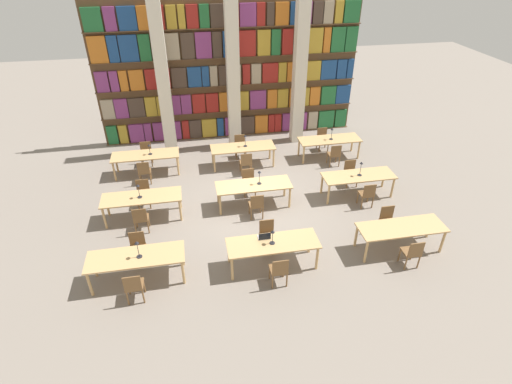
{
  "coord_description": "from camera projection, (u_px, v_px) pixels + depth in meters",
  "views": [
    {
      "loc": [
        -1.87,
        -10.4,
        7.37
      ],
      "look_at": [
        0.0,
        -0.27,
        0.7
      ],
      "focal_mm": 28.0,
      "sensor_mm": 36.0,
      "label": 1
    }
  ],
  "objects": [
    {
      "name": "chair_2",
      "position": [
        279.0,
        270.0,
        9.72
      ],
      "size": [
        0.42,
        0.4,
        0.89
      ],
      "color": "brown",
      "rests_on": "ground_plane"
    },
    {
      "name": "chair_0",
      "position": [
        134.0,
        286.0,
        9.29
      ],
      "size": [
        0.42,
        0.4,
        0.89
      ],
      "color": "brown",
      "rests_on": "ground_plane"
    },
    {
      "name": "desk_lamp_7",
      "position": [
        332.0,
        132.0,
        15.07
      ],
      "size": [
        0.14,
        0.14,
        0.46
      ],
      "color": "#232328",
      "rests_on": "reading_table_8"
    },
    {
      "name": "laptop",
      "position": [
        264.0,
        237.0,
        10.27
      ],
      "size": [
        0.32,
        0.22,
        0.21
      ],
      "rotation": [
        0.0,
        0.0,
        3.14
      ],
      "color": "silver",
      "rests_on": "reading_table_1"
    },
    {
      "name": "reading_table_4",
      "position": [
        254.0,
        187.0,
        12.53
      ],
      "size": [
        2.36,
        0.83,
        0.77
      ],
      "color": "tan",
      "rests_on": "ground_plane"
    },
    {
      "name": "reading_table_1",
      "position": [
        273.0,
        245.0,
        10.18
      ],
      "size": [
        2.36,
        0.83,
        0.77
      ],
      "color": "tan",
      "rests_on": "ground_plane"
    },
    {
      "name": "chair_8",
      "position": [
        256.0,
        205.0,
        12.07
      ],
      "size": [
        0.42,
        0.4,
        0.89
      ],
      "color": "brown",
      "rests_on": "ground_plane"
    },
    {
      "name": "reading_table_7",
      "position": [
        243.0,
        149.0,
        14.75
      ],
      "size": [
        2.36,
        0.83,
        0.77
      ],
      "color": "tan",
      "rests_on": "ground_plane"
    },
    {
      "name": "desk_lamp_2",
      "position": [
        138.0,
        189.0,
        11.71
      ],
      "size": [
        0.14,
        0.14,
        0.46
      ],
      "color": "#232328",
      "rests_on": "reading_table_3"
    },
    {
      "name": "chair_9",
      "position": [
        249.0,
        181.0,
        13.22
      ],
      "size": [
        0.42,
        0.4,
        0.89
      ],
      "rotation": [
        0.0,
        0.0,
        3.14
      ],
      "color": "brown",
      "rests_on": "ground_plane"
    },
    {
      "name": "desk_lamp_6",
      "position": [
        245.0,
        139.0,
        14.58
      ],
      "size": [
        0.14,
        0.14,
        0.46
      ],
      "color": "#232328",
      "rests_on": "reading_table_7"
    },
    {
      "name": "chair_14",
      "position": [
        246.0,
        163.0,
        14.29
      ],
      "size": [
        0.42,
        0.4,
        0.89
      ],
      "color": "brown",
      "rests_on": "ground_plane"
    },
    {
      "name": "chair_17",
      "position": [
        322.0,
        138.0,
        15.99
      ],
      "size": [
        0.42,
        0.4,
        0.89
      ],
      "rotation": [
        0.0,
        0.0,
        3.14
      ],
      "color": "brown",
      "rests_on": "ground_plane"
    },
    {
      "name": "pillar_left",
      "position": [
        162.0,
        76.0,
        14.58
      ],
      "size": [
        0.47,
        0.47,
        6.0
      ],
      "color": "silver",
      "rests_on": "ground_plane"
    },
    {
      "name": "reading_table_2",
      "position": [
        401.0,
        229.0,
        10.73
      ],
      "size": [
        2.36,
        0.83,
        0.77
      ],
      "color": "tan",
      "rests_on": "ground_plane"
    },
    {
      "name": "pillar_center",
      "position": [
        233.0,
        72.0,
        14.97
      ],
      "size": [
        0.47,
        0.47,
        6.0
      ],
      "color": "silver",
      "rests_on": "ground_plane"
    },
    {
      "name": "reading_table_0",
      "position": [
        136.0,
        259.0,
        9.75
      ],
      "size": [
        2.36,
        0.83,
        0.77
      ],
      "color": "tan",
      "rests_on": "ground_plane"
    },
    {
      "name": "chair_5",
      "position": [
        388.0,
        220.0,
        11.42
      ],
      "size": [
        0.42,
        0.4,
        0.89
      ],
      "rotation": [
        0.0,
        0.0,
        3.14
      ],
      "color": "brown",
      "rests_on": "ground_plane"
    },
    {
      "name": "desk_lamp_5",
      "position": [
        149.0,
        147.0,
        14.06
      ],
      "size": [
        0.14,
        0.14,
        0.4
      ],
      "color": "#232328",
      "rests_on": "reading_table_6"
    },
    {
      "name": "reading_table_3",
      "position": [
        142.0,
        199.0,
        11.95
      ],
      "size": [
        2.36,
        0.83,
        0.77
      ],
      "color": "tan",
      "rests_on": "ground_plane"
    },
    {
      "name": "chair_7",
      "position": [
        143.0,
        192.0,
        12.64
      ],
      "size": [
        0.42,
        0.4,
        0.89
      ],
      "rotation": [
        0.0,
        0.0,
        3.14
      ],
      "color": "brown",
      "rests_on": "ground_plane"
    },
    {
      "name": "chair_13",
      "position": [
        146.0,
        153.0,
        14.92
      ],
      "size": [
        0.42,
        0.4,
        0.89
      ],
      "rotation": [
        0.0,
        0.0,
        3.14
      ],
      "color": "brown",
      "rests_on": "ground_plane"
    },
    {
      "name": "chair_16",
      "position": [
        334.0,
        154.0,
        14.84
      ],
      "size": [
        0.42,
        0.4,
        0.89
      ],
      "color": "brown",
      "rests_on": "ground_plane"
    },
    {
      "name": "desk_lamp_3",
      "position": [
        259.0,
        175.0,
        12.36
      ],
      "size": [
        0.14,
        0.14,
        0.47
      ],
      "color": "#232328",
      "rests_on": "reading_table_4"
    },
    {
      "name": "reading_table_8",
      "position": [
        329.0,
        141.0,
        15.3
      ],
      "size": [
        2.36,
        0.83,
        0.77
      ],
      "color": "tan",
      "rests_on": "ground_plane"
    },
    {
      "name": "reading_table_5",
      "position": [
        358.0,
        177.0,
        13.02
      ],
      "size": [
        2.36,
        0.83,
        0.77
      ],
      "color": "tan",
      "rests_on": "ground_plane"
    },
    {
      "name": "chair_10",
      "position": [
        367.0,
        194.0,
        12.57
      ],
      "size": [
        0.42,
        0.4,
        0.89
      ],
      "color": "brown",
      "rests_on": "ground_plane"
    },
    {
      "name": "pillar_right",
      "position": [
        300.0,
        69.0,
        15.37
      ],
      "size": [
        0.47,
        0.47,
        6.0
      ],
      "color": "silver",
      "rests_on": "ground_plane"
    },
    {
      "name": "bookshelf_bank",
      "position": [
        230.0,
        73.0,
        15.95
      ],
      "size": [
        10.5,
        0.35,
        5.5
      ],
      "color": "brown",
      "rests_on": "ground_plane"
    },
    {
      "name": "chair_3",
      "position": [
        267.0,
        234.0,
        10.88
      ],
      "size": [
        0.42,
        0.4,
        0.89
      ],
      "rotation": [
        0.0,
        0.0,
        3.14
      ],
      "color": "brown",
      "rests_on": "ground_plane"
    },
    {
      "name": "desk_lamp_4",
      "position": [
        361.0,
        166.0,
        12.78
      ],
      "size": [
        0.14,
        0.14,
        0.5
      ],
      "color": "#232328",
      "rests_on": "reading_table_5"
    },
    {
      "name": "desk_lamp_1",
      "position": [
        273.0,
        235.0,
        9.96
      ],
      "size": [
        0.14,
        0.14,
        0.42
      ],
      "color": "#232328",
      "rests_on": "reading_table_1"
    },
    {
      "name": "chair_6",
      "position": [
        141.0,
        218.0,
        11.49
      ],
      "size": [
        0.42,
        0.4,
        0.89
      ],
      "color": "brown",
      "rests_on": "ground_plane"
    },
    {
      "name": "desk_lamp_0",
      "position": [
        137.0,
        246.0,
        9.51
      ],
      "size": [
        0.14,
        0.14,
        0.49
      ],
      "color": "#232328",
      "rests_on": "reading_table_0"
    },
    {
      "name": "reading_table_6",
      "position": [
        146.0,
        156.0,
        14.24
      ],
      "size": [
        2.36,
        0.83,
        0.77
      ],
      "color": "tan",
      "rests_on": "ground_plane"
    },
    {
      "name": "chair_1",
      "position": [
        138.0,
        247.0,
        10.44
      ],
      "size": [
        0.42,
        0.4,
        0.89
      ],
      "rotation": [
        0.0,
        0.0,
        3.14
      ],
      "color": "brown",
      "rests_on": "ground_plane"
    },
    {
      "name": "ground_plane",
      "position": [
        254.0,
        206.0,
        12.87
      ],
      "size": [
        40.0,
        40.0,
        0.0
      ],
      "primitive_type": "plane",
      "color": "gray"
    },
    {
      "name": "chair_12",
      "position": [
        144.0,
        171.0,
        13.77
      ],
      "size": [
        0.42,
        0.4,
        0.89
      ],
      "color": "brown",
      "rests_on": "ground_plane"
    },
    {
      "name": "chair_15",
      "position": [
        240.0,
        145.0,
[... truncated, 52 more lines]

